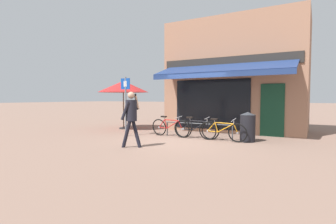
{
  "coord_description": "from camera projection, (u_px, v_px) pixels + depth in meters",
  "views": [
    {
      "loc": [
        4.23,
        -8.33,
        1.54
      ],
      "look_at": [
        -0.24,
        -0.47,
        1.05
      ],
      "focal_mm": 28.0,
      "sensor_mm": 36.0,
      "label": 1
    }
  ],
  "objects": [
    {
      "name": "pedestrian_adult",
      "position": [
        131.0,
        113.0,
        8.08
      ],
      "size": [
        0.57,
        0.61,
        1.74
      ],
      "rotation": [
        0.0,
        0.0,
        0.11
      ],
      "color": "black",
      "rests_on": "ground_plane"
    },
    {
      "name": "ground_plane",
      "position": [
        180.0,
        141.0,
        9.4
      ],
      "size": [
        160.0,
        160.0,
        0.0
      ],
      "primitive_type": "plane",
      "color": "#846656"
    },
    {
      "name": "bicycle_orange",
      "position": [
        222.0,
        131.0,
        9.27
      ],
      "size": [
        1.78,
        0.52,
        0.83
      ],
      "rotation": [
        0.14,
        0.0,
        -0.03
      ],
      "color": "black",
      "rests_on": "ground_plane"
    },
    {
      "name": "bicycle_red",
      "position": [
        170.0,
        127.0,
        10.39
      ],
      "size": [
        1.77,
        0.52,
        0.84
      ],
      "rotation": [
        0.12,
        0.0,
        -0.08
      ],
      "color": "black",
      "rests_on": "ground_plane"
    },
    {
      "name": "shop_front",
      "position": [
        236.0,
        77.0,
        12.5
      ],
      "size": [
        6.21,
        4.47,
        5.12
      ],
      "color": "#9E7056",
      "rests_on": "ground_plane"
    },
    {
      "name": "parking_sign",
      "position": [
        126.0,
        100.0,
        10.49
      ],
      "size": [
        0.44,
        0.07,
        2.38
      ],
      "color": "slate",
      "rests_on": "ground_plane"
    },
    {
      "name": "litter_bin",
      "position": [
        248.0,
        127.0,
        9.17
      ],
      "size": [
        0.53,
        0.53,
        1.05
      ],
      "color": "black",
      "rests_on": "ground_plane"
    },
    {
      "name": "bicycle_black",
      "position": [
        196.0,
        129.0,
        9.86
      ],
      "size": [
        1.77,
        0.52,
        0.84
      ],
      "rotation": [
        0.08,
        0.0,
        0.04
      ],
      "color": "black",
      "rests_on": "ground_plane"
    },
    {
      "name": "cafe_parasol",
      "position": [
        123.0,
        87.0,
        12.92
      ],
      "size": [
        2.48,
        2.48,
        2.38
      ],
      "color": "#4C3D2D",
      "rests_on": "ground_plane"
    },
    {
      "name": "bike_rack_rail",
      "position": [
        198.0,
        126.0,
        10.08
      ],
      "size": [
        2.81,
        0.04,
        0.57
      ],
      "color": "#47494F",
      "rests_on": "ground_plane"
    }
  ]
}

